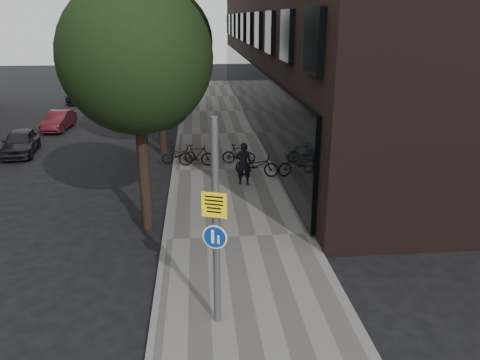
{
  "coord_description": "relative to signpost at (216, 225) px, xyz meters",
  "views": [
    {
      "loc": [
        -0.92,
        -9.39,
        6.38
      ],
      "look_at": [
        0.24,
        3.1,
        2.0
      ],
      "focal_mm": 35.0,
      "sensor_mm": 36.0,
      "label": 1
    }
  ],
  "objects": [
    {
      "name": "signpost",
      "position": [
        0.0,
        0.0,
        0.0
      ],
      "size": [
        0.5,
        0.21,
        4.51
      ],
      "rotation": [
        0.0,
        0.0,
        -0.35
      ],
      "color": "#595B5E",
      "rests_on": "sidewalk"
    },
    {
      "name": "parked_car_near",
      "position": [
        -8.97,
        14.46,
        -1.79
      ],
      "size": [
        1.87,
        3.69,
        1.2
      ],
      "primitive_type": "imported",
      "rotation": [
        0.0,
        0.0,
        0.13
      ],
      "color": "black",
      "rests_on": "ground"
    },
    {
      "name": "parked_bike_facade_near",
      "position": [
        2.09,
        9.69,
        -1.8
      ],
      "size": [
        1.92,
        1.13,
        0.95
      ],
      "primitive_type": "imported",
      "rotation": [
        0.0,
        0.0,
        1.28
      ],
      "color": "black",
      "rests_on": "sidewalk"
    },
    {
      "name": "parked_bike_curb_near",
      "position": [
        -1.19,
        11.81,
        -1.88
      ],
      "size": [
        1.59,
        0.8,
        0.8
      ],
      "primitive_type": "imported",
      "rotation": [
        0.0,
        0.0,
        1.76
      ],
      "color": "black",
      "rests_on": "sidewalk"
    },
    {
      "name": "parked_bike_curb_far",
      "position": [
        -0.38,
        11.31,
        -1.79
      ],
      "size": [
        1.66,
        0.65,
        0.97
      ],
      "primitive_type": "imported",
      "rotation": [
        0.0,
        0.0,
        1.45
      ],
      "color": "black",
      "rests_on": "sidewalk"
    },
    {
      "name": "pedestrian",
      "position": [
        1.45,
        8.76,
        -1.43
      ],
      "size": [
        0.69,
        0.53,
        1.69
      ],
      "primitive_type": "imported",
      "rotation": [
        0.0,
        0.0,
        2.93
      ],
      "color": "black",
      "rests_on": "sidewalk"
    },
    {
      "name": "street_tree_near",
      "position": [
        -1.92,
        5.4,
        2.71
      ],
      "size": [
        4.4,
        4.4,
        7.5
      ],
      "color": "black",
      "rests_on": "ground"
    },
    {
      "name": "parked_car_mid",
      "position": [
        -8.55,
        19.73,
        -1.84
      ],
      "size": [
        1.42,
        3.43,
        1.1
      ],
      "primitive_type": "imported",
      "rotation": [
        0.0,
        0.0,
        -0.08
      ],
      "color": "maroon",
      "rests_on": "ground"
    },
    {
      "name": "street_tree_far",
      "position": [
        -1.92,
        22.9,
        2.72
      ],
      "size": [
        5.0,
        5.0,
        7.8
      ],
      "color": "black",
      "rests_on": "ground"
    },
    {
      "name": "curb_edge",
      "position": [
        -1.39,
        10.76,
        -2.33
      ],
      "size": [
        0.15,
        60.0,
        0.13
      ],
      "primitive_type": "cube",
      "color": "slate",
      "rests_on": "ground"
    },
    {
      "name": "sidewalk",
      "position": [
        0.86,
        10.76,
        -2.34
      ],
      "size": [
        4.5,
        60.0,
        0.12
      ],
      "primitive_type": "cube",
      "color": "slate",
      "rests_on": "ground"
    },
    {
      "name": "parked_bike_facade_far",
      "position": [
        1.49,
        11.43,
        -1.82
      ],
      "size": [
        1.56,
        0.78,
        0.9
      ],
      "primitive_type": "imported",
      "rotation": [
        0.0,
        0.0,
        1.32
      ],
      "color": "black",
      "rests_on": "sidewalk"
    },
    {
      "name": "ground",
      "position": [
        0.61,
        0.76,
        -2.4
      ],
      "size": [
        120.0,
        120.0,
        0.0
      ],
      "primitive_type": "plane",
      "color": "black",
      "rests_on": "ground"
    },
    {
      "name": "parked_car_far",
      "position": [
        -9.39,
        29.72,
        -1.73
      ],
      "size": [
        2.01,
        4.62,
        1.32
      ],
      "primitive_type": "imported",
      "rotation": [
        0.0,
        0.0,
        0.04
      ],
      "color": "#1A1C2F",
      "rests_on": "ground"
    },
    {
      "name": "street_tree_mid",
      "position": [
        -1.92,
        13.9,
        2.72
      ],
      "size": [
        5.0,
        5.0,
        7.8
      ],
      "color": "black",
      "rests_on": "ground"
    }
  ]
}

